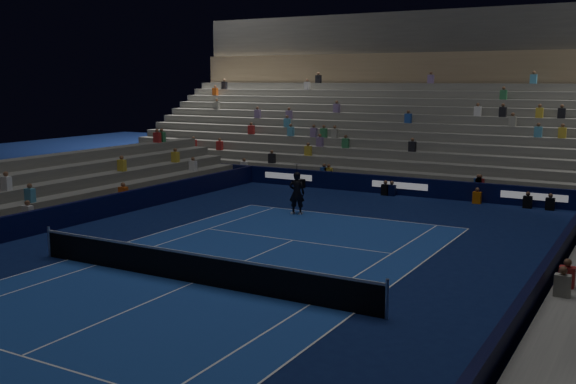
{
  "coord_description": "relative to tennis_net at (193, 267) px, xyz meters",
  "views": [
    {
      "loc": [
        12.43,
        -15.91,
        6.25
      ],
      "look_at": [
        0.0,
        6.0,
        2.0
      ],
      "focal_mm": 41.56,
      "sensor_mm": 36.0,
      "label": 1
    }
  ],
  "objects": [
    {
      "name": "grandstand_main",
      "position": [
        0.0,
        27.9,
        2.87
      ],
      "size": [
        44.0,
        15.2,
        11.2
      ],
      "color": "slate",
      "rests_on": "ground"
    },
    {
      "name": "ground",
      "position": [
        0.0,
        0.0,
        -0.5
      ],
      "size": [
        90.0,
        90.0,
        0.0
      ],
      "primitive_type": "plane",
      "color": "#0B1643",
      "rests_on": "ground"
    },
    {
      "name": "broadcast_camera",
      "position": [
        -5.92,
        17.84,
        -0.23
      ],
      "size": [
        0.54,
        0.9,
        0.52
      ],
      "color": "black",
      "rests_on": "ground"
    },
    {
      "name": "sponsor_barrier_far",
      "position": [
        0.0,
        18.5,
        -0.0
      ],
      "size": [
        44.0,
        0.25,
        1.0
      ],
      "primitive_type": "cube",
      "color": "#080B32",
      "rests_on": "ground"
    },
    {
      "name": "sponsor_barrier_east",
      "position": [
        9.7,
        0.0,
        -0.0
      ],
      "size": [
        0.25,
        37.0,
        1.0
      ],
      "primitive_type": "cube",
      "color": "black",
      "rests_on": "ground"
    },
    {
      "name": "tennis_player",
      "position": [
        -2.39,
        11.05,
        0.5
      ],
      "size": [
        0.83,
        0.65,
        2.02
      ],
      "primitive_type": "imported",
      "rotation": [
        0.0,
        0.0,
        3.4
      ],
      "color": "black",
      "rests_on": "ground"
    },
    {
      "name": "tennis_net",
      "position": [
        0.0,
        0.0,
        0.0
      ],
      "size": [
        12.9,
        0.1,
        1.1
      ],
      "color": "#B2B2B7",
      "rests_on": "ground"
    },
    {
      "name": "court_surface",
      "position": [
        0.0,
        0.0,
        -0.5
      ],
      "size": [
        10.97,
        23.77,
        0.01
      ],
      "primitive_type": "cube",
      "color": "navy",
      "rests_on": "ground"
    }
  ]
}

